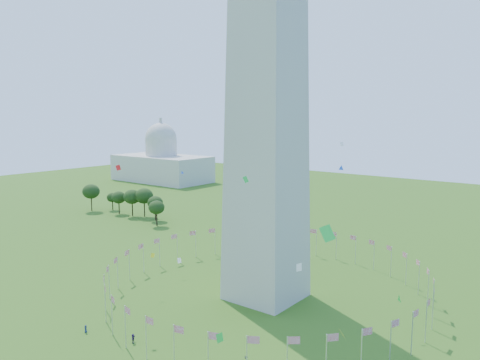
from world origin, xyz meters
TOP-DOWN VIEW (x-y plane):
  - flag_ring at (-0.00, 50.00)m, footprint 80.24×80.24m
  - capitol_building at (-180.00, 180.00)m, footprint 70.00×35.00m
  - kites_aloft at (15.01, 27.24)m, footprint 92.79×73.05m
  - tree_line_west at (-105.82, 90.75)m, footprint 55.93×16.33m

SIDE VIEW (x-z plane):
  - flag_ring at x=0.00m, z-range 0.00..9.00m
  - tree_line_west at x=-105.82m, z-range -0.61..12.35m
  - kites_aloft at x=15.01m, z-range 1.72..37.77m
  - capitol_building at x=-180.00m, z-range 0.00..46.00m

